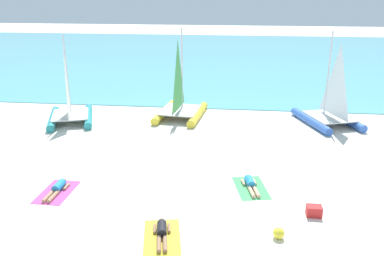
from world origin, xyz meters
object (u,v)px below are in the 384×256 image
object	(u,v)px
sailboat_blue	(329,111)
towel_left	(57,192)
sailboat_teal	(70,110)
cooler_box	(314,211)
towel_right	(251,188)
beach_ball	(279,233)
sailboat_yellow	(180,105)
sunbather_left	(57,188)
towel_middle	(162,237)
sunbather_right	(251,184)
sunbather_middle	(162,232)

from	to	relation	value
sailboat_blue	towel_left	bearing A→B (deg)	-161.26
sailboat_teal	sailboat_blue	world-z (taller)	sailboat_blue
sailboat_blue	cooler_box	distance (m)	10.16
towel_right	beach_ball	size ratio (longest dim) A/B	5.41
sailboat_yellow	sunbather_left	bearing A→B (deg)	-103.23
towel_middle	cooler_box	bearing A→B (deg)	20.29
sailboat_blue	sailboat_yellow	xyz separation A→B (m)	(-8.28, 0.27, 0.01)
towel_right	cooler_box	size ratio (longest dim) A/B	3.80
towel_right	sunbather_right	bearing A→B (deg)	102.27
towel_left	sailboat_teal	bearing A→B (deg)	108.77
sunbather_middle	sunbather_right	xyz separation A→B (m)	(2.76, 3.52, 0.00)
towel_middle	sunbather_middle	size ratio (longest dim) A/B	1.22
sailboat_yellow	sunbather_right	bearing A→B (deg)	-59.21
beach_ball	sailboat_yellow	bearing A→B (deg)	111.87
sunbather_middle	sunbather_right	size ratio (longest dim) A/B	1.00
towel_middle	towel_right	world-z (taller)	same
towel_middle	sunbather_middle	world-z (taller)	sunbather_middle
sailboat_blue	sunbather_middle	xyz separation A→B (m)	(-7.17, -11.57, -0.61)
cooler_box	towel_right	bearing A→B (deg)	139.14
sailboat_teal	towel_right	distance (m)	12.06
sailboat_yellow	beach_ball	world-z (taller)	sailboat_yellow
sunbather_middle	sailboat_blue	bearing A→B (deg)	47.45
sunbather_right	beach_ball	xyz separation A→B (m)	(0.77, -3.25, 0.04)
sunbather_right	cooler_box	world-z (taller)	cooler_box
sailboat_yellow	towel_middle	bearing A→B (deg)	-78.78
sailboat_yellow	beach_ball	size ratio (longest dim) A/B	14.37
sunbather_right	sunbather_left	bearing A→B (deg)	176.93
sailboat_teal	sunbather_middle	distance (m)	12.56
sailboat_blue	sunbather_left	bearing A→B (deg)	-161.46
sunbather_middle	sunbather_right	bearing A→B (deg)	41.19
sailboat_yellow	towel_right	world-z (taller)	sailboat_yellow
sailboat_blue	towel_middle	xyz separation A→B (m)	(-7.15, -11.63, -0.74)
sunbather_middle	beach_ball	size ratio (longest dim) A/B	4.45
sunbather_left	towel_middle	size ratio (longest dim) A/B	0.82
sunbather_right	towel_left	bearing A→B (deg)	177.45
towel_middle	sailboat_teal	bearing A→B (deg)	124.41
sailboat_teal	beach_ball	bearing A→B (deg)	-62.89
towel_middle	sunbather_right	distance (m)	4.52
towel_middle	sunbather_middle	distance (m)	0.14
sunbather_left	sailboat_blue	bearing A→B (deg)	40.22
sailboat_teal	cooler_box	distance (m)	14.72
sailboat_blue	towel_right	world-z (taller)	sailboat_blue
sailboat_teal	sunbather_right	size ratio (longest dim) A/B	3.06
sailboat_yellow	sailboat_teal	bearing A→B (deg)	-160.19
sunbather_middle	sailboat_teal	bearing A→B (deg)	113.76
sunbather_middle	sunbather_right	world-z (taller)	same
sailboat_teal	cooler_box	bearing A→B (deg)	-55.42
sunbather_left	beach_ball	xyz separation A→B (m)	(7.91, -2.09, 0.04)
sunbather_right	sailboat_blue	bearing A→B (deg)	48.99
sailboat_blue	cooler_box	size ratio (longest dim) A/B	9.99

